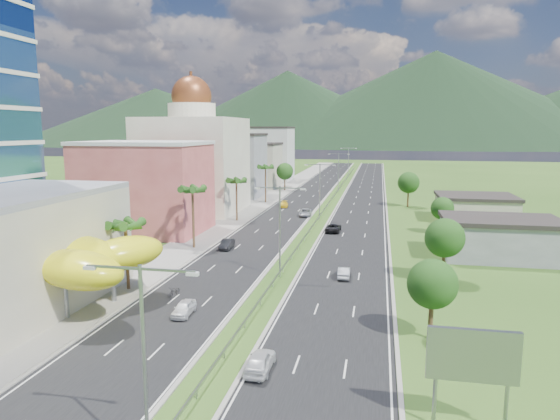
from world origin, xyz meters
The scene contains 37 objects.
ground centered at (0.00, 0.00, 0.00)m, with size 500.00×500.00×0.00m, color #2D5119.
road_left centered at (-7.50, 90.00, 0.02)m, with size 11.00×260.00×0.04m, color black.
road_right centered at (7.50, 90.00, 0.02)m, with size 11.00×260.00×0.04m, color black.
sidewalk_left centered at (-17.00, 90.00, 0.06)m, with size 7.00×260.00×0.12m, color gray.
median_guardrail centered at (0.00, 71.99, 0.62)m, with size 0.10×216.06×0.76m.
streetlight_median_a centered at (0.00, -25.00, 6.75)m, with size 6.04×0.25×11.00m.
streetlight_median_b centered at (0.00, 10.00, 6.75)m, with size 6.04×0.25×11.00m.
streetlight_median_c centered at (0.00, 50.00, 6.75)m, with size 6.04×0.25×11.00m.
streetlight_median_d centered at (0.00, 95.00, 6.75)m, with size 6.04×0.25×11.00m.
streetlight_median_e centered at (0.00, 140.00, 6.75)m, with size 6.04×0.25×11.00m.
lime_canopy centered at (-20.00, -4.00, 4.99)m, with size 18.00×15.00×7.40m.
pink_shophouse centered at (-28.00, 32.00, 7.50)m, with size 20.00×15.00×15.00m, color #BC4E4D.
domed_building centered at (-28.00, 55.00, 11.35)m, with size 20.00×20.00×28.70m.
midrise_grey centered at (-27.00, 80.00, 8.00)m, with size 16.00×15.00×16.00m, color gray.
midrise_beige centered at (-27.00, 102.00, 6.50)m, with size 16.00×15.00×13.00m, color #AEA58F.
midrise_white centered at (-27.00, 125.00, 9.00)m, with size 16.00×15.00×18.00m, color silver.
billboard centered at (17.00, -18.00, 4.42)m, with size 5.20×0.35×6.20m.
shed_near centered at (28.00, 25.00, 2.50)m, with size 15.00×10.00×5.00m, color gray.
shed_far centered at (30.00, 55.00, 2.20)m, with size 14.00×12.00×4.40m, color #AEA58F.
palm_tree_b centered at (-15.50, 2.00, 7.06)m, with size 3.60×3.60×8.10m.
palm_tree_c centered at (-15.50, 22.00, 8.50)m, with size 3.60×3.60×9.60m.
palm_tree_d centered at (-15.50, 45.00, 7.54)m, with size 3.60×3.60×8.60m.
palm_tree_e centered at (-15.50, 70.00, 8.31)m, with size 3.60×3.60×9.40m.
leafy_tree_lfar centered at (-15.50, 95.00, 5.58)m, with size 4.90×4.90×8.05m.
leafy_tree_ra centered at (16.00, -5.00, 4.78)m, with size 4.20×4.20×6.90m.
leafy_tree_rb centered at (19.00, 12.00, 5.18)m, with size 4.55×4.55×7.47m.
leafy_tree_rc centered at (22.00, 40.00, 4.37)m, with size 3.85×3.85×6.33m.
leafy_tree_rd centered at (18.00, 70.00, 5.58)m, with size 4.90×4.90×8.05m.
mountain_ridge centered at (60.00, 450.00, 0.00)m, with size 860.00×140.00×90.00m, color black, non-canonical shape.
car_white_near_left centered at (-6.54, -4.05, 0.70)m, with size 1.57×3.89×1.33m, color white.
car_dark_left centered at (-10.53, 22.52, 0.75)m, with size 1.49×4.28×1.41m, color black.
car_silver_mid_left centered at (-3.20, 52.79, 0.77)m, with size 2.43×5.26×1.46m, color #9D9FA4.
car_yellow_far_left centered at (-9.77, 63.68, 0.68)m, with size 1.79×4.40×1.28m, color gold.
car_white_near_right centered at (3.20, -13.50, 0.78)m, with size 1.74×4.33×1.48m, color silver.
car_silver_right centered at (7.58, 11.17, 0.69)m, with size 1.37×3.93×1.29m, color #A3A4AA.
car_dark_far_right centered at (3.84, 38.10, 0.76)m, with size 2.38×5.15×1.43m, color black.
motorcycle centered at (-9.58, 0.81, 0.69)m, with size 0.62×2.04×1.30m, color black.
Camera 1 is at (11.34, -46.80, 17.52)m, focal length 32.00 mm.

